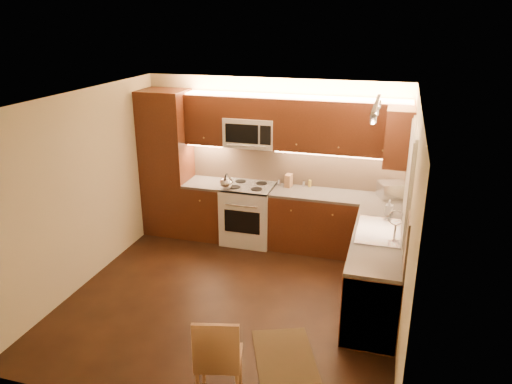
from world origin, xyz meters
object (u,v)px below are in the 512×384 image
(stove, at_px, (248,213))
(dining_chair, at_px, (219,356))
(soap_bottle, at_px, (389,207))
(toaster_oven, at_px, (392,190))
(knife_block, at_px, (289,181))
(kettle, at_px, (226,181))
(microwave, at_px, (251,132))
(sink, at_px, (380,226))

(stove, distance_m, dining_chair, 3.38)
(soap_bottle, xyz_separation_m, dining_chair, (-1.35, -2.76, -0.54))
(toaster_oven, distance_m, dining_chair, 3.75)
(knife_block, bearing_deg, dining_chair, -80.93)
(kettle, height_order, knife_block, kettle)
(knife_block, bearing_deg, stove, -156.85)
(microwave, xyz_separation_m, toaster_oven, (2.11, 0.00, -0.71))
(knife_block, relative_size, soap_bottle, 0.96)
(microwave, distance_m, toaster_oven, 2.23)
(stove, distance_m, knife_block, 0.81)
(sink, distance_m, dining_chair, 2.57)
(sink, height_order, soap_bottle, soap_bottle)
(knife_block, relative_size, dining_chair, 0.21)
(microwave, relative_size, dining_chair, 0.82)
(sink, xyz_separation_m, kettle, (-2.27, 0.90, 0.06))
(sink, distance_m, soap_bottle, 0.58)
(stove, xyz_separation_m, knife_block, (0.59, 0.17, 0.54))
(toaster_oven, distance_m, knife_block, 1.53)
(kettle, bearing_deg, toaster_oven, 5.74)
(kettle, distance_m, soap_bottle, 2.38)
(kettle, bearing_deg, knife_block, 22.09)
(dining_chair, bearing_deg, microwave, 88.23)
(sink, xyz_separation_m, knife_block, (-1.41, 1.30, 0.02))
(sink, bearing_deg, dining_chair, -120.11)
(microwave, distance_m, dining_chair, 3.74)
(toaster_oven, xyz_separation_m, soap_bottle, (-0.02, -0.68, -0.01))
(sink, distance_m, toaster_oven, 1.27)
(knife_block, xyz_separation_m, dining_chair, (0.15, -3.48, -0.54))
(toaster_oven, bearing_deg, dining_chair, -135.61)
(sink, relative_size, knife_block, 4.42)
(soap_bottle, bearing_deg, kettle, -178.82)
(stove, bearing_deg, sink, -29.36)
(dining_chair, bearing_deg, stove, 88.71)
(soap_bottle, bearing_deg, microwave, 170.86)
(toaster_oven, relative_size, dining_chair, 0.41)
(stove, distance_m, microwave, 1.27)
(stove, xyz_separation_m, microwave, (0.00, 0.14, 1.26))
(toaster_oven, bearing_deg, knife_block, 154.76)
(toaster_oven, height_order, knife_block, toaster_oven)
(kettle, relative_size, toaster_oven, 0.63)
(sink, relative_size, toaster_oven, 2.28)
(sink, height_order, knife_block, knife_block)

